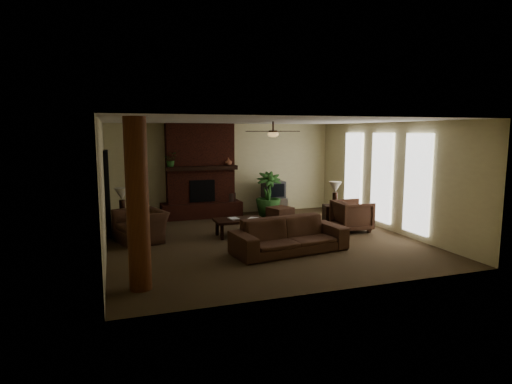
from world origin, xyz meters
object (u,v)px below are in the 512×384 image
object	(u,v)px
ottoman	(280,214)
floor_plant	(268,204)
side_table_right	(333,215)
armchair_right	(352,214)
sofa	(289,230)
log_column	(138,205)
lamp_right	(335,189)
side_table_left	(125,225)
armchair_left	(141,221)
coffee_table	(239,221)
lamp_left	(122,196)
tv_stand	(273,205)
floor_vase	(230,201)

from	to	relation	value
ottoman	floor_plant	size ratio (longest dim) A/B	0.44
floor_plant	side_table_right	xyz separation A→B (m)	(1.30, -1.64, -0.11)
armchair_right	side_table_right	bearing A→B (deg)	8.64
sofa	log_column	bearing A→B (deg)	-166.70
lamp_right	ottoman	bearing A→B (deg)	142.82
log_column	side_table_right	xyz separation A→B (m)	(5.39, 3.35, -1.12)
side_table_left	lamp_right	bearing A→B (deg)	-4.88
sofa	armchair_left	size ratio (longest dim) A/B	2.18
coffee_table	armchair_right	bearing A→B (deg)	-8.11
lamp_right	sofa	bearing A→B (deg)	-136.98
armchair_left	lamp_left	size ratio (longest dim) A/B	1.75
coffee_table	lamp_left	distance (m)	2.93
lamp_left	floor_plant	bearing A→B (deg)	14.85
floor_plant	armchair_right	bearing A→B (deg)	-60.38
side_table_left	tv_stand	bearing A→B (deg)	20.26
ottoman	floor_vase	size ratio (longest dim) A/B	0.78
armchair_left	armchair_right	size ratio (longest dim) A/B	1.29
side_table_right	sofa	bearing A→B (deg)	-136.28
tv_stand	floor_plant	world-z (taller)	floor_plant
floor_vase	armchair_right	bearing A→B (deg)	-51.08
coffee_table	side_table_right	world-z (taller)	side_table_right
lamp_left	lamp_right	distance (m)	5.62
armchair_right	coffee_table	distance (m)	2.96
side_table_right	lamp_right	bearing A→B (deg)	-12.47
ottoman	tv_stand	xyz separation A→B (m)	(0.25, 1.21, 0.05)
armchair_right	ottoman	size ratio (longest dim) A/B	1.47
armchair_right	coffee_table	size ratio (longest dim) A/B	0.73
ottoman	side_table_right	distance (m)	1.52
ottoman	armchair_left	bearing A→B (deg)	-164.04
coffee_table	lamp_left	bearing A→B (deg)	161.28
armchair_left	coffee_table	xyz separation A→B (m)	(2.34, -0.21, -0.12)
coffee_table	lamp_right	distance (m)	2.97
armchair_right	side_table_right	world-z (taller)	armchair_right
ottoman	floor_plant	bearing A→B (deg)	98.29
sofa	armchair_right	distance (m)	2.66
ottoman	floor_vase	world-z (taller)	floor_vase
tv_stand	side_table_left	distance (m)	4.86
armchair_right	floor_plant	size ratio (longest dim) A/B	0.65
side_table_right	log_column	bearing A→B (deg)	-148.14
armchair_left	side_table_right	bearing A→B (deg)	73.65
floor_vase	armchair_left	bearing A→B (deg)	-139.61
ottoman	log_column	bearing A→B (deg)	-134.37
coffee_table	lamp_right	size ratio (longest dim) A/B	1.85
armchair_left	coffee_table	distance (m)	2.35
ottoman	side_table_left	distance (m)	4.33
armchair_left	tv_stand	bearing A→B (deg)	100.48
side_table_left	side_table_right	bearing A→B (deg)	-4.82
lamp_left	lamp_right	world-z (taller)	same
log_column	lamp_right	distance (m)	6.39
sofa	lamp_right	world-z (taller)	lamp_right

